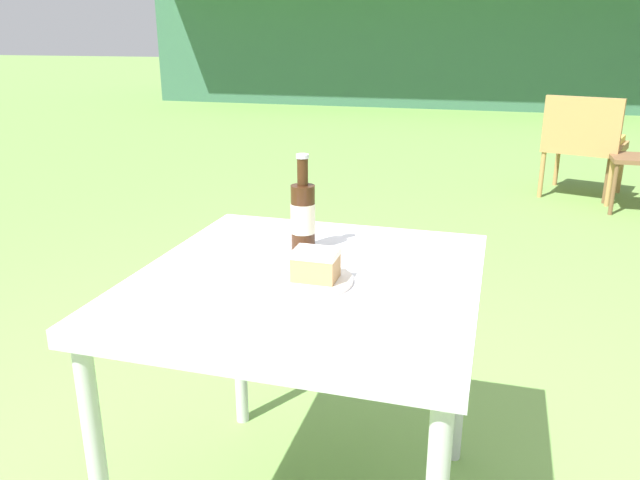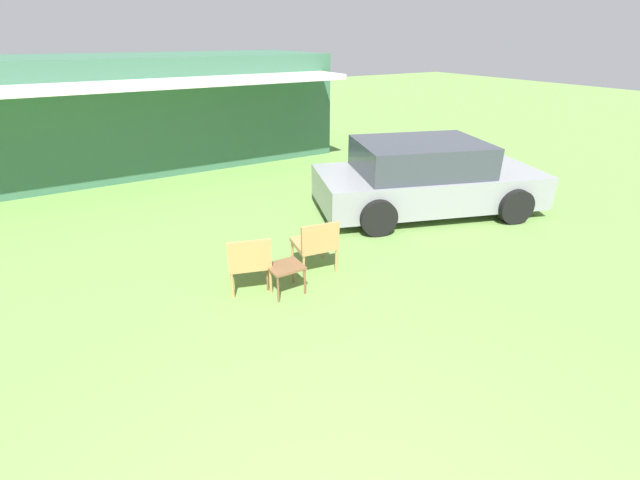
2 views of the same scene
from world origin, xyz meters
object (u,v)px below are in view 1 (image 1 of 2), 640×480
at_px(patio_table, 308,302).
at_px(cola_bottle_near, 303,215).
at_px(cake_on_plate, 310,272).
at_px(wicker_chair_cushioned, 585,140).

relative_size(patio_table, cola_bottle_near, 3.31).
height_order(cake_on_plate, cola_bottle_near, cola_bottle_near).
bearing_deg(cake_on_plate, wicker_chair_cushioned, 75.64).
relative_size(cake_on_plate, cola_bottle_near, 0.89).
bearing_deg(wicker_chair_cushioned, cola_bottle_near, 90.83).
bearing_deg(wicker_chair_cushioned, patio_table, 92.31).
bearing_deg(patio_table, cake_on_plate, -68.22).
distance_m(cake_on_plate, cola_bottle_near, 0.23).
bearing_deg(cola_bottle_near, patio_table, -68.87).
height_order(patio_table, cola_bottle_near, cola_bottle_near).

